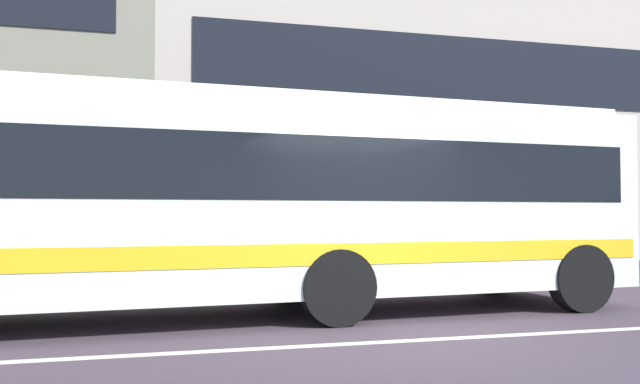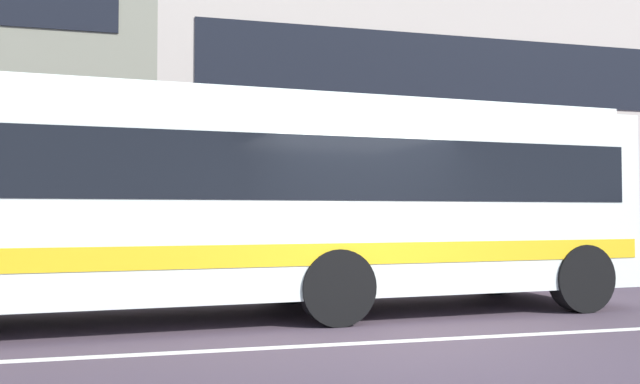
# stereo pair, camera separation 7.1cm
# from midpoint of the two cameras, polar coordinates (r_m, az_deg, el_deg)

# --- Properties ---
(ground_plane) EXTENTS (160.00, 160.00, 0.00)m
(ground_plane) POSITION_cam_midpoint_polar(r_m,az_deg,el_deg) (7.59, 7.35, -12.97)
(ground_plane) COLOR #463944
(lane_centre_line) EXTENTS (60.00, 0.16, 0.01)m
(lane_centre_line) POSITION_cam_midpoint_polar(r_m,az_deg,el_deg) (7.59, 7.35, -12.94)
(lane_centre_line) COLOR silver
(lane_centre_line) RESTS_ON ground_plane
(apartment_block_right) EXTENTS (23.90, 8.68, 9.79)m
(apartment_block_right) POSITION_cam_midpoint_polar(r_m,az_deg,el_deg) (24.79, 14.88, 6.11)
(apartment_block_right) COLOR #BDB0A0
(apartment_block_right) RESTS_ON ground_plane
(transit_bus) EXTENTS (11.18, 3.19, 3.08)m
(transit_bus) POSITION_cam_midpoint_polar(r_m,az_deg,el_deg) (9.30, -4.54, -0.43)
(transit_bus) COLOR silver
(transit_bus) RESTS_ON ground_plane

